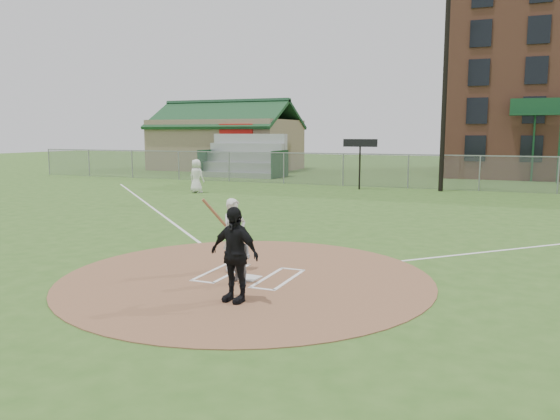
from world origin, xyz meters
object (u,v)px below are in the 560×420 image
at_px(catcher, 240,258).
at_px(ondeck_player, 196,176).
at_px(home_plate, 248,278).
at_px(umpire, 234,254).
at_px(batter_at_plate, 234,234).

xyz_separation_m(catcher, ondeck_player, (-10.48, 15.61, 0.33)).
bearing_deg(ondeck_player, catcher, 131.70).
relative_size(home_plate, umpire, 0.25).
bearing_deg(catcher, umpire, -57.48).
height_order(catcher, umpire, umpire).
distance_m(home_plate, batter_at_plate, 1.19).
height_order(umpire, ondeck_player, umpire).
relative_size(home_plate, catcher, 0.41).
bearing_deg(batter_at_plate, home_plate, -40.85).
height_order(home_plate, ondeck_player, ondeck_player).
bearing_deg(catcher, home_plate, 103.57).
relative_size(umpire, batter_at_plate, 1.05).
relative_size(home_plate, batter_at_plate, 0.27).
xyz_separation_m(home_plate, umpire, (0.47, -1.59, 0.92)).
xyz_separation_m(home_plate, catcher, (0.02, -0.46, 0.56)).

